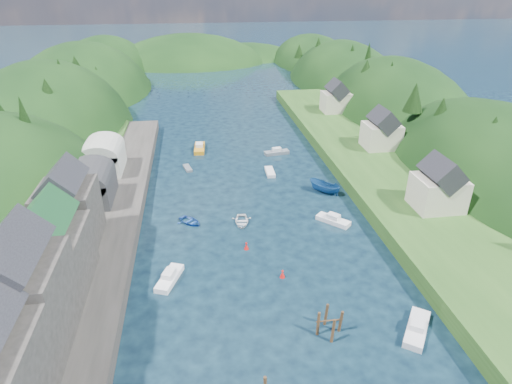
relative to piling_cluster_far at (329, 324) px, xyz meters
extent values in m
plane|color=black|center=(-4.00, 48.50, -1.14)|extent=(600.00, 600.00, 0.00)
ellipsoid|color=black|center=(-49.00, 73.50, -10.24)|extent=(44.00, 75.56, 52.00)
ellipsoid|color=black|center=(-49.00, 116.50, -9.58)|extent=(44.00, 75.56, 48.19)
ellipsoid|color=black|center=(-49.00, 158.50, -7.97)|extent=(44.00, 75.56, 39.00)
ellipsoid|color=black|center=(41.00, 30.50, -8.93)|extent=(36.00, 75.56, 44.49)
ellipsoid|color=black|center=(41.00, 73.50, -9.54)|extent=(36.00, 75.56, 48.00)
ellipsoid|color=black|center=(41.00, 116.50, -8.93)|extent=(36.00, 75.56, 44.49)
ellipsoid|color=black|center=(41.00, 158.50, -7.44)|extent=(36.00, 75.56, 36.00)
ellipsoid|color=black|center=(-14.00, 168.50, -11.14)|extent=(80.00, 60.00, 44.00)
ellipsoid|color=black|center=(14.00, 178.50, -13.14)|extent=(70.00, 56.00, 36.00)
cone|color=black|center=(-40.35, 39.71, 11.74)|extent=(3.35, 3.35, 8.76)
cone|color=black|center=(-46.27, 45.46, 11.30)|extent=(4.18, 4.18, 6.39)
cone|color=black|center=(-42.26, 59.52, 11.75)|extent=(4.73, 4.73, 6.24)
cone|color=black|center=(-43.61, 75.75, 12.24)|extent=(4.34, 4.34, 7.57)
cone|color=black|center=(-44.39, 81.27, 7.33)|extent=(5.28, 5.28, 5.27)
cone|color=black|center=(-44.82, 95.69, 10.74)|extent=(4.77, 4.77, 5.70)
cone|color=black|center=(-40.13, 98.34, 7.50)|extent=(4.07, 4.07, 5.30)
cone|color=black|center=(-45.56, 112.69, 9.22)|extent=(4.56, 4.56, 9.31)
cone|color=black|center=(-46.44, 126.19, 6.82)|extent=(4.75, 4.75, 5.26)
cone|color=black|center=(-42.80, 136.81, 7.64)|extent=(4.27, 4.27, 6.86)
cone|color=black|center=(35.49, 27.94, 9.83)|extent=(5.03, 5.03, 6.33)
cone|color=black|center=(33.62, 40.54, 9.24)|extent=(5.29, 5.29, 7.51)
cone|color=black|center=(31.48, 47.45, 11.29)|extent=(4.07, 4.07, 5.90)
cone|color=black|center=(35.83, 57.50, 7.23)|extent=(3.40, 3.40, 6.21)
cone|color=black|center=(36.35, 69.71, 10.19)|extent=(4.94, 4.94, 8.61)
cone|color=black|center=(32.61, 76.39, 10.86)|extent=(5.25, 5.25, 5.92)
cone|color=black|center=(38.73, 90.98, 11.85)|extent=(3.36, 3.36, 9.05)
cone|color=black|center=(38.69, 104.30, 9.98)|extent=(4.57, 4.57, 7.94)
cone|color=black|center=(37.43, 118.64, 7.73)|extent=(3.59, 3.59, 5.86)
cone|color=black|center=(33.39, 125.20, 10.52)|extent=(4.14, 4.14, 6.14)
cone|color=black|center=(29.21, 136.99, 7.08)|extent=(3.83, 3.83, 5.14)
cube|color=#2D2B28|center=(-28.00, 18.50, -0.14)|extent=(12.00, 110.00, 2.00)
cube|color=#234719|center=(-35.00, 18.50, 0.11)|extent=(12.00, 110.00, 2.50)
cube|color=#2D2B28|center=(-30.00, 1.50, 5.36)|extent=(8.00, 9.00, 9.00)
cube|color=black|center=(-30.00, 1.50, 10.82)|extent=(5.88, 9.36, 5.88)
cube|color=#2D2B28|center=(-30.00, 10.50, 4.36)|extent=(8.00, 9.00, 7.00)
cube|color=#1E592D|center=(-30.00, 10.50, 8.82)|extent=(5.88, 9.36, 5.88)
cube|color=#2D2B28|center=(-30.00, 19.50, 4.86)|extent=(7.00, 8.00, 8.00)
cube|color=black|center=(-30.00, 19.50, 9.70)|extent=(5.15, 8.32, 5.15)
cube|color=#2D2D30|center=(-30.00, 31.50, 2.86)|extent=(7.00, 9.00, 4.00)
cylinder|color=#2D2D30|center=(-30.00, 31.50, 4.86)|extent=(7.00, 9.00, 7.00)
cube|color=#B2B2A8|center=(-30.00, 43.50, 2.86)|extent=(7.00, 9.00, 4.00)
cylinder|color=#B2B2A8|center=(-30.00, 43.50, 4.86)|extent=(7.00, 9.00, 7.00)
cube|color=#234719|center=(21.00, 38.50, 0.06)|extent=(16.00, 120.00, 2.40)
cube|color=beige|center=(23.00, 20.50, 3.76)|extent=(7.00, 6.00, 5.00)
cube|color=black|center=(23.00, 20.50, 7.10)|extent=(5.15, 6.24, 5.15)
cube|color=beige|center=(25.00, 46.50, 3.76)|extent=(7.00, 6.00, 5.00)
cube|color=black|center=(25.00, 46.50, 7.10)|extent=(5.15, 6.24, 5.15)
cube|color=beige|center=(24.00, 73.50, 3.76)|extent=(7.00, 6.00, 5.00)
cube|color=black|center=(24.00, 73.50, 7.10)|extent=(5.15, 6.24, 5.15)
cylinder|color=#382314|center=(1.23, 0.00, -0.03)|extent=(0.32, 0.32, 3.43)
cylinder|color=#382314|center=(0.00, 1.23, -0.03)|extent=(0.32, 0.32, 3.43)
cylinder|color=#382314|center=(-1.23, 0.00, -0.03)|extent=(0.32, 0.32, 3.43)
cylinder|color=#382314|center=(0.00, -1.23, -0.03)|extent=(0.32, 0.32, 3.43)
cylinder|color=#382314|center=(0.00, 0.00, 0.55)|extent=(2.95, 0.16, 0.16)
cone|color=red|center=(-3.01, 10.01, -0.69)|extent=(0.70, 0.70, 0.90)
sphere|color=red|center=(-3.01, 10.01, -0.19)|extent=(0.30, 0.30, 0.30)
cone|color=red|center=(-6.76, 16.93, -0.69)|extent=(0.70, 0.70, 0.90)
sphere|color=red|center=(-6.76, 16.93, -0.19)|extent=(0.30, 0.30, 0.30)
cube|color=white|center=(-17.19, 11.39, -0.80)|extent=(3.65, 5.69, 0.76)
cube|color=silver|center=(-17.19, 11.39, -0.04)|extent=(1.86, 2.22, 0.70)
cube|color=silver|center=(7.50, 22.21, -0.81)|extent=(4.96, 5.05, 0.75)
cube|color=silver|center=(7.50, 22.21, -0.05)|extent=(2.18, 2.19, 0.70)
imported|color=#1C479C|center=(-14.51, 25.27, -0.87)|extent=(4.96, 5.05, 0.86)
cube|color=silver|center=(9.41, -1.27, -0.77)|extent=(5.11, 6.03, 0.84)
cube|color=silver|center=(9.41, -1.27, 0.05)|extent=(2.35, 2.51, 0.70)
cube|color=slate|center=(4.19, 51.70, -0.81)|extent=(5.46, 2.53, 0.74)
cube|color=silver|center=(4.19, 51.70, -0.06)|extent=(2.01, 1.49, 0.70)
cube|color=#585E64|center=(-14.83, 46.27, -0.92)|extent=(1.96, 3.71, 0.49)
cube|color=silver|center=(1.00, 41.94, -0.86)|extent=(1.63, 4.63, 0.64)
cube|color=orange|center=(-12.20, 56.51, -0.74)|extent=(2.57, 6.58, 0.90)
cube|color=silver|center=(-12.20, 56.51, 0.11)|extent=(1.64, 2.35, 0.70)
imported|color=navy|center=(9.02, 32.38, -0.15)|extent=(5.83, 5.65, 2.28)
imported|color=white|center=(-6.60, 24.04, -0.84)|extent=(3.50, 4.62, 0.90)
camera|label=1|loc=(-12.66, -32.71, 33.04)|focal=30.00mm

